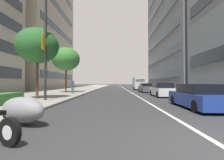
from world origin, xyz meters
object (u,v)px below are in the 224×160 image
delivery_van_ahead (138,83)px  street_tree_by_lamp_post (66,59)px  motorcycle_mid_row (22,110)px  car_approaching_light (198,97)px  pedestrian_on_plaza (73,86)px  car_following_behind (146,88)px  car_far_down_avenue (162,90)px  street_tree_mid_sidewalk (38,46)px  street_lamp_with_banners (50,34)px

delivery_van_ahead → street_tree_by_lamp_post: 18.20m
motorcycle_mid_row → car_approaching_light: size_ratio=0.45×
street_tree_by_lamp_post → pedestrian_on_plaza: (-2.04, -1.47, -3.75)m
car_following_behind → delivery_van_ahead: bearing=-2.7°
motorcycle_mid_row → car_far_down_avenue: size_ratio=0.48×
car_far_down_avenue → street_tree_mid_sidewalk: size_ratio=0.74×
motorcycle_mid_row → street_lamp_with_banners: bearing=-48.9°
car_far_down_avenue → street_tree_mid_sidewalk: bearing=109.3°
street_lamp_with_banners → street_tree_mid_sidewalk: bearing=53.9°
car_approaching_light → car_far_down_avenue: 8.06m
street_lamp_with_banners → pedestrian_on_plaza: street_lamp_with_banners is taller
car_far_down_avenue → car_following_behind: 7.71m
pedestrian_on_plaza → car_approaching_light: bearing=-84.2°
delivery_van_ahead → street_tree_by_lamp_post: size_ratio=0.98×
car_far_down_avenue → car_following_behind: bearing=1.9°
street_lamp_with_banners → street_tree_mid_sidewalk: 1.98m
car_following_behind → street_lamp_with_banners: bearing=142.2°
car_following_behind → motorcycle_mid_row: bearing=157.2°
motorcycle_mid_row → street_lamp_with_banners: 8.41m
motorcycle_mid_row → pedestrian_on_plaza: pedestrian_on_plaza is taller
motorcycle_mid_row → street_tree_mid_sidewalk: size_ratio=0.36×
car_following_behind → street_tree_mid_sidewalk: (-11.72, 11.22, 3.87)m
car_approaching_light → street_lamp_with_banners: size_ratio=0.55×
street_lamp_with_banners → delivery_van_ahead: bearing=-23.2°
delivery_van_ahead → pedestrian_on_plaza: size_ratio=3.63×
street_tree_by_lamp_post → car_following_behind: bearing=-77.0°
car_approaching_light → delivery_van_ahead: delivery_van_ahead is taller
car_approaching_light → delivery_van_ahead: 26.45m
delivery_van_ahead → street_tree_by_lamp_post: bearing=139.9°
car_far_down_avenue → street_tree_mid_sidewalk: (-4.01, 11.47, 3.84)m
delivery_van_ahead → street_tree_by_lamp_post: (-13.33, 11.93, 3.36)m
street_tree_by_lamp_post → delivery_van_ahead: bearing=-41.8°
street_lamp_with_banners → car_approaching_light: bearing=-107.0°
motorcycle_mid_row → car_approaching_light: bearing=-127.6°
motorcycle_mid_row → delivery_van_ahead: 31.40m
car_far_down_avenue → street_lamp_with_banners: bearing=117.2°
car_following_behind → street_tree_mid_sidewalk: street_tree_mid_sidewalk is taller
car_approaching_light → car_following_behind: bearing=0.7°
car_approaching_light → street_tree_mid_sidewalk: (4.05, 11.17, 3.87)m
motorcycle_mid_row → pedestrian_on_plaza: 15.06m
street_tree_by_lamp_post → pedestrian_on_plaza: 4.52m
street_tree_mid_sidewalk → pedestrian_on_plaza: street_tree_mid_sidewalk is taller
motorcycle_mid_row → delivery_van_ahead: (30.27, -8.31, 0.87)m
pedestrian_on_plaza → car_following_behind: bearing=-11.4°
motorcycle_mid_row → street_lamp_with_banners: street_lamp_with_banners is taller
car_following_behind → pedestrian_on_plaza: 11.14m
pedestrian_on_plaza → motorcycle_mid_row: bearing=-118.2°
car_following_behind → pedestrian_on_plaza: size_ratio=2.72×
car_far_down_avenue → delivery_van_ahead: (18.37, -0.12, 0.71)m
car_approaching_light → street_tree_mid_sidewalk: street_tree_mid_sidewalk is taller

